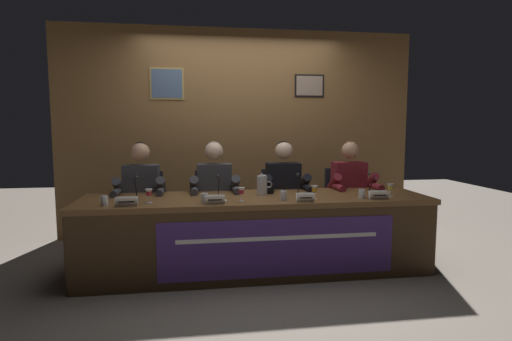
# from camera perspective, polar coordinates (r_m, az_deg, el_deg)

# --- Properties ---
(ground_plane) EXTENTS (12.00, 12.00, 0.00)m
(ground_plane) POSITION_cam_1_polar(r_m,az_deg,el_deg) (4.08, -0.00, -13.67)
(ground_plane) COLOR #70665B
(wall_back_panelled) EXTENTS (4.50, 0.14, 2.60)m
(wall_back_panelled) POSITION_cam_1_polar(r_m,az_deg,el_deg) (5.24, -2.32, 5.25)
(wall_back_panelled) COLOR brown
(wall_back_panelled) RESTS_ON ground_plane
(conference_table) EXTENTS (3.30, 0.86, 0.72)m
(conference_table) POSITION_cam_1_polar(r_m,az_deg,el_deg) (3.83, 0.32, -7.22)
(conference_table) COLOR brown
(conference_table) RESTS_ON ground_plane
(chair_far_left) EXTENTS (0.44, 0.45, 0.90)m
(chair_far_left) POSITION_cam_1_polar(r_m,az_deg,el_deg) (4.55, -15.45, -6.07)
(chair_far_left) COLOR black
(chair_far_left) RESTS_ON ground_plane
(panelist_far_left) EXTENTS (0.51, 0.48, 1.23)m
(panelist_far_left) POSITION_cam_1_polar(r_m,az_deg,el_deg) (4.30, -15.87, -3.03)
(panelist_far_left) COLOR black
(panelist_far_left) RESTS_ON ground_plane
(nameplate_far_left) EXTENTS (0.19, 0.06, 0.08)m
(nameplate_far_left) POSITION_cam_1_polar(r_m,az_deg,el_deg) (3.59, -17.70, -4.16)
(nameplate_far_left) COLOR white
(nameplate_far_left) RESTS_ON conference_table
(juice_glass_far_left) EXTENTS (0.06, 0.06, 0.12)m
(juice_glass_far_left) POSITION_cam_1_polar(r_m,az_deg,el_deg) (3.67, -14.79, -3.11)
(juice_glass_far_left) COLOR white
(juice_glass_far_left) RESTS_ON conference_table
(water_cup_far_left) EXTENTS (0.06, 0.06, 0.08)m
(water_cup_far_left) POSITION_cam_1_polar(r_m,az_deg,el_deg) (3.68, -20.48, -4.05)
(water_cup_far_left) COLOR silver
(water_cup_far_left) RESTS_ON conference_table
(microphone_far_left) EXTENTS (0.06, 0.17, 0.22)m
(microphone_far_left) POSITION_cam_1_polar(r_m,az_deg,el_deg) (3.85, -16.52, -2.91)
(microphone_far_left) COLOR black
(microphone_far_left) RESTS_ON conference_table
(chair_center_left) EXTENTS (0.44, 0.45, 0.90)m
(chair_center_left) POSITION_cam_1_polar(r_m,az_deg,el_deg) (4.52, -5.91, -5.95)
(chair_center_left) COLOR black
(chair_center_left) RESTS_ON ground_plane
(panelist_center_left) EXTENTS (0.51, 0.48, 1.23)m
(panelist_center_left) POSITION_cam_1_polar(r_m,az_deg,el_deg) (4.27, -5.82, -2.89)
(panelist_center_left) COLOR black
(panelist_center_left) RESTS_ON ground_plane
(nameplate_center_left) EXTENTS (0.17, 0.06, 0.08)m
(nameplate_center_left) POSITION_cam_1_polar(r_m,az_deg,el_deg) (3.53, -5.79, -4.07)
(nameplate_center_left) COLOR white
(nameplate_center_left) RESTS_ON conference_table
(juice_glass_center_left) EXTENTS (0.06, 0.06, 0.12)m
(juice_glass_center_left) POSITION_cam_1_polar(r_m,az_deg,el_deg) (3.65, -2.07, -2.98)
(juice_glass_center_left) COLOR white
(juice_glass_center_left) RESTS_ON conference_table
(water_cup_center_left) EXTENTS (0.06, 0.06, 0.08)m
(water_cup_center_left) POSITION_cam_1_polar(r_m,az_deg,el_deg) (3.60, -7.22, -3.93)
(water_cup_center_left) COLOR silver
(water_cup_center_left) RESTS_ON conference_table
(microphone_center_left) EXTENTS (0.06, 0.17, 0.22)m
(microphone_center_left) POSITION_cam_1_polar(r_m,az_deg,el_deg) (3.79, -5.23, -2.82)
(microphone_center_left) COLOR black
(microphone_center_left) RESTS_ON conference_table
(chair_center_right) EXTENTS (0.44, 0.45, 0.90)m
(chair_center_right) POSITION_cam_1_polar(r_m,az_deg,el_deg) (4.61, 3.49, -5.68)
(chair_center_right) COLOR black
(chair_center_right) RESTS_ON ground_plane
(panelist_center_right) EXTENTS (0.51, 0.48, 1.23)m
(panelist_center_right) POSITION_cam_1_polar(r_m,az_deg,el_deg) (4.37, 4.06, -2.66)
(panelist_center_right) COLOR black
(panelist_center_right) RESTS_ON ground_plane
(nameplate_center_right) EXTENTS (0.16, 0.06, 0.08)m
(nameplate_center_right) POSITION_cam_1_polar(r_m,az_deg,el_deg) (3.64, 6.93, -3.77)
(nameplate_center_right) COLOR white
(nameplate_center_right) RESTS_ON conference_table
(juice_glass_center_right) EXTENTS (0.06, 0.06, 0.12)m
(juice_glass_center_right) POSITION_cam_1_polar(r_m,az_deg,el_deg) (3.80, 8.17, -2.67)
(juice_glass_center_right) COLOR white
(juice_glass_center_right) RESTS_ON conference_table
(water_cup_center_right) EXTENTS (0.06, 0.06, 0.08)m
(water_cup_center_right) POSITION_cam_1_polar(r_m,az_deg,el_deg) (3.71, 3.85, -3.59)
(water_cup_center_right) COLOR silver
(water_cup_center_right) RESTS_ON conference_table
(microphone_center_right) EXTENTS (0.06, 0.17, 0.22)m
(microphone_center_right) POSITION_cam_1_polar(r_m,az_deg,el_deg) (3.92, 6.18, -2.54)
(microphone_center_right) COLOR black
(microphone_center_right) RESTS_ON conference_table
(chair_far_right) EXTENTS (0.44, 0.45, 0.90)m
(chair_far_right) POSITION_cam_1_polar(r_m,az_deg,el_deg) (4.82, 12.27, -5.29)
(chair_far_right) COLOR black
(chair_far_right) RESTS_ON ground_plane
(panelist_far_right) EXTENTS (0.51, 0.48, 1.23)m
(panelist_far_right) POSITION_cam_1_polar(r_m,az_deg,el_deg) (4.59, 13.24, -2.38)
(panelist_far_right) COLOR black
(panelist_far_right) RESTS_ON ground_plane
(nameplate_far_right) EXTENTS (0.18, 0.06, 0.08)m
(nameplate_far_right) POSITION_cam_1_polar(r_m,az_deg,el_deg) (3.91, 16.85, -3.30)
(nameplate_far_right) COLOR white
(nameplate_far_right) RESTS_ON conference_table
(juice_glass_far_right) EXTENTS (0.06, 0.06, 0.12)m
(juice_glass_far_right) POSITION_cam_1_polar(r_m,az_deg,el_deg) (4.08, 18.32, -2.31)
(juice_glass_far_right) COLOR white
(juice_glass_far_right) RESTS_ON conference_table
(water_cup_far_right) EXTENTS (0.06, 0.06, 0.08)m
(water_cup_far_right) POSITION_cam_1_polar(r_m,az_deg,el_deg) (3.92, 14.61, -3.25)
(water_cup_far_right) COLOR silver
(water_cup_far_right) RESTS_ON conference_table
(microphone_far_right) EXTENTS (0.06, 0.17, 0.22)m
(microphone_far_right) POSITION_cam_1_polar(r_m,az_deg,el_deg) (4.13, 16.02, -2.30)
(microphone_far_right) COLOR black
(microphone_far_right) RESTS_ON conference_table
(water_pitcher_central) EXTENTS (0.15, 0.10, 0.21)m
(water_pitcher_central) POSITION_cam_1_polar(r_m,az_deg,el_deg) (3.99, 0.87, -2.06)
(water_pitcher_central) COLOR silver
(water_pitcher_central) RESTS_ON conference_table
(document_stack_center_left) EXTENTS (0.23, 0.18, 0.01)m
(document_stack_center_left) POSITION_cam_1_polar(r_m,az_deg,el_deg) (3.67, -5.92, -4.20)
(document_stack_center_left) COLOR white
(document_stack_center_left) RESTS_ON conference_table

